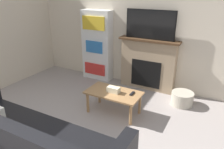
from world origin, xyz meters
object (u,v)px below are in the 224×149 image
Objects in this scene: coffee_table at (114,95)px; storage_basket at (182,98)px; fireplace at (148,64)px; couch at (29,145)px; tv at (150,25)px; bookshelf at (97,46)px.

coffee_table is 2.31× the size of storage_basket.
couch is at bearing -100.48° from fireplace.
tv reaches higher than couch.
couch is 3.00m from bookshelf.
tv is 1.41m from bookshelf.
couch is (-0.53, -2.86, -1.13)m from tv.
storage_basket is at bearing -23.16° from tv.
bookshelf is at bearing 131.56° from coffee_table.
bookshelf is at bearing 104.73° from couch.
storage_basket is (1.03, 0.89, -0.23)m from coffee_table.
storage_basket is at bearing 40.85° from coffee_table.
fireplace is at bearing 79.52° from couch.
bookshelf reaches higher than couch.
fireplace is 1.34× the size of coffee_table.
fireplace is 1.31m from bookshelf.
tv is at bearing 79.45° from couch.
fireplace is 0.78× the size of bookshelf.
fireplace reaches higher than couch.
coffee_table is at bearing 77.06° from couch.
tv reaches higher than fireplace.
bookshelf reaches higher than fireplace.
bookshelf is (-1.28, -0.02, 0.26)m from fireplace.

